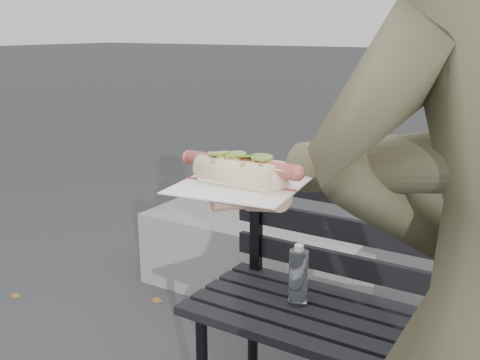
# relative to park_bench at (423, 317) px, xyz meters

# --- Properties ---
(park_bench) EXTENTS (1.50, 0.44, 0.88)m
(park_bench) POSITION_rel_park_bench_xyz_m (0.00, 0.00, 0.00)
(park_bench) COLOR black
(park_bench) RESTS_ON ground
(concrete_block) EXTENTS (1.20, 0.40, 0.40)m
(concrete_block) POSITION_rel_park_bench_xyz_m (-1.05, 0.75, -0.32)
(concrete_block) COLOR slate
(concrete_block) RESTS_ON ground
(held_hotdog) EXTENTS (0.64, 0.31, 0.20)m
(held_hotdog) POSITION_rel_park_bench_xyz_m (0.09, -0.80, 0.65)
(held_hotdog) COLOR brown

